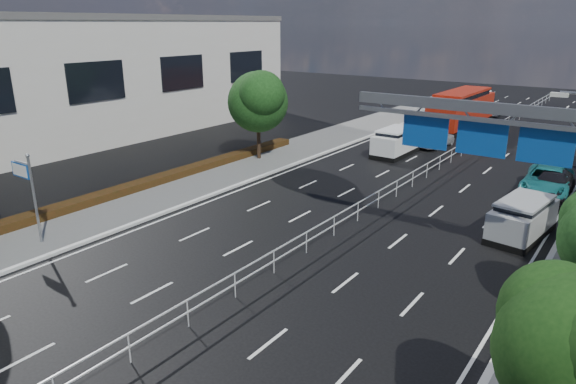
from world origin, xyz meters
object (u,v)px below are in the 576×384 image
Objects in this scene: toilet_sign at (27,182)px; white_minivan at (396,142)px; near_car_silver at (435,138)px; red_bus at (462,108)px; parked_car_teal at (547,181)px; parked_car_dark at (552,184)px; near_car_dark at (493,111)px; silver_minivan at (523,218)px; overhead_gantry at (501,134)px.

white_minivan is (6.61, 25.37, -1.92)m from toilet_sign.
toilet_sign is 26.29m from white_minivan.
toilet_sign reaches higher than near_car_silver.
red_bus reaches higher than parked_car_teal.
toilet_sign is 28.40m from parked_car_dark.
toilet_sign is at bearing 72.71° from near_car_dark.
white_minivan reaches higher than silver_minivan.
parked_car_dark is (18.36, 21.56, -2.22)m from toilet_sign.
near_car_silver is 0.79× the size of parked_car_teal.
toilet_sign is 0.92× the size of silver_minivan.
near_car_silver reaches higher than parked_car_dark.
near_car_silver is at bearing 129.68° from silver_minivan.
toilet_sign is at bearing -99.49° from red_bus.
near_car_dark is 0.85× the size of silver_minivan.
parked_car_dark is (10.20, -25.76, 0.06)m from near_car_dark.
white_minivan is at bearing 76.76° from near_car_silver.
white_minivan is 4.80m from near_car_silver.
silver_minivan is 7.56m from parked_car_dark.
parked_car_dark is at bearing -45.59° from parked_car_teal.
overhead_gantry is at bearing -69.43° from red_bus.
red_bus is 21.09m from parked_car_dark.
near_car_silver is at bearing 82.42° from near_car_dark.
parked_car_teal is (9.87, -8.03, 0.02)m from near_car_silver.
toilet_sign is 28.42m from parked_car_teal.
silver_minivan is (18.30, 14.00, -2.02)m from toilet_sign.
parked_car_teal is (11.40, -3.49, -0.24)m from white_minivan.
toilet_sign is at bearing -104.27° from white_minivan.
toilet_sign is at bearing -130.05° from parked_car_dark.
red_bus is at bearing 118.52° from parked_car_teal.
parked_car_dark is (0.66, 11.51, -4.88)m from overhead_gantry.
parked_car_teal is at bearing -16.69° from white_minivan.
parked_car_teal is (-0.29, 7.88, -0.14)m from silver_minivan.
white_minivan is 1.01× the size of silver_minivan.
silver_minivan is (11.14, -25.39, -0.94)m from red_bus.
overhead_gantry is 2.04× the size of parked_car_dark.
white_minivan is at bearing 142.91° from silver_minivan.
near_car_dark is at bearing 80.22° from toilet_sign.
near_car_silver is (-9.56, 19.85, -4.85)m from overhead_gantry.
white_minivan is 1.07× the size of near_car_silver.
overhead_gantry is 2.16× the size of silver_minivan.
near_car_silver is at bearing 74.78° from toilet_sign.
parked_car_dark reaches higher than near_car_dark.
parked_car_teal is at bearing 88.49° from overhead_gantry.
silver_minivan is at bearing -65.50° from red_bus.
parked_car_teal is 0.48m from parked_car_dark.
toilet_sign reaches higher than silver_minivan.
red_bus is 2.69× the size of near_car_silver.
red_bus is 2.40× the size of parked_car_dark.
near_car_silver is at bearing 115.71° from overhead_gantry.
red_bus is at bearing 79.71° from toilet_sign.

